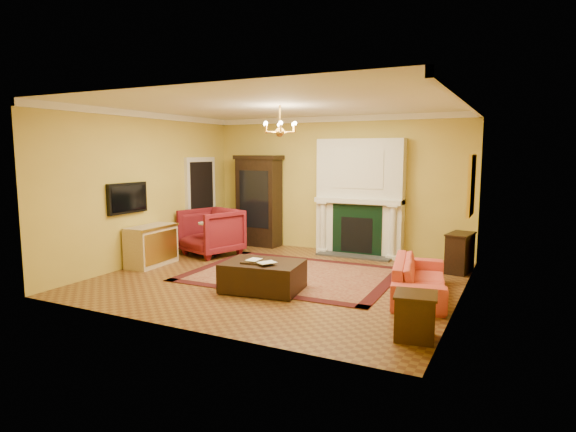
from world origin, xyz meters
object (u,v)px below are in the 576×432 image
Objects in this scene: end_table at (415,317)px; leather_ottoman at (263,276)px; china_cabinet at (259,203)px; wingback_armchair at (211,230)px; pedestal_table at (208,237)px; coral_sofa at (420,272)px; commode at (151,245)px; console_table at (460,254)px.

end_table is 2.78m from leather_ottoman.
wingback_armchair is at bearing -102.16° from china_cabinet.
pedestal_table is 0.38× the size of coral_sofa.
china_cabinet is at bearing 69.72° from commode.
china_cabinet is at bearing 137.09° from end_table.
coral_sofa is 3.69× the size of end_table.
china_cabinet reaches higher than pedestal_table.
console_table is (4.92, 1.02, -0.08)m from pedestal_table.
pedestal_table is at bearing 136.35° from leather_ottoman.
commode is at bearing -104.61° from china_cabinet.
wingback_armchair is at bearing 150.15° from end_table.
pedestal_table is 1.06× the size of console_table.
pedestal_table is at bearing -96.55° from china_cabinet.
leather_ottoman is at bearing -56.13° from china_cabinet.
pedestal_table reaches higher than console_table.
pedestal_table is 0.62× the size of leather_ottoman.
coral_sofa is (4.66, -1.07, -0.17)m from wingback_armchair.
pedestal_table reaches higher than end_table.
end_table is (5.45, -1.53, -0.13)m from commode.
wingback_armchair reaches higher than console_table.
wingback_armchair is 1.42m from commode.
china_cabinet is at bearing 49.34° from coral_sofa.
wingback_armchair is 0.91× the size of leather_ottoman.
leather_ottoman is at bearing -36.25° from pedestal_table.
console_table is at bearing 27.49° from wingback_armchair.
pedestal_table is 5.51m from end_table.
pedestal_table is 0.71× the size of commode.
commode is at bearing -118.77° from pedestal_table.
end_table is at bearing -11.08° from wingback_armchair.
wingback_armchair is 5.73m from end_table.
commode is 5.15m from coral_sofa.
leather_ottoman is (-2.67, -2.66, -0.11)m from console_table.
coral_sofa reaches higher than leather_ottoman.
end_table is 3.62m from console_table.
commode reaches higher than coral_sofa.
coral_sofa is at bearing 12.13° from leather_ottoman.
wingback_armchair is 1.05× the size of commode.
wingback_armchair is at bearing -161.38° from console_table.
pedestal_table reaches higher than leather_ottoman.
wingback_armchair is 1.47× the size of pedestal_table.
china_cabinet is 1.05× the size of coral_sofa.
pedestal_table is at bearing 69.18° from coral_sofa.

